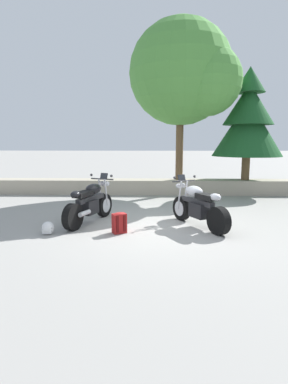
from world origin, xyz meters
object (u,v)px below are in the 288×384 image
pine_tree_mid_left (248,119)px  motorcycle_silver_centre (198,207)px  rider_backpack (119,222)px  leafy_tree_far_left (186,75)px  motorcycle_black_near_left (90,203)px  rider_helmet (48,228)px

pine_tree_mid_left → motorcycle_silver_centre: bearing=-117.4°
rider_backpack → leafy_tree_far_left: (1.93, 5.22, 4.16)m
rider_backpack → motorcycle_black_near_left: bearing=132.6°
motorcycle_silver_centre → leafy_tree_far_left: 6.06m
rider_backpack → rider_helmet: (-1.56, -0.13, -0.11)m
motorcycle_silver_centre → rider_backpack: bearing=-161.9°
rider_helmet → leafy_tree_far_left: leafy_tree_far_left is taller
motorcycle_silver_centre → leafy_tree_far_left: bearing=88.6°
leafy_tree_far_left → motorcycle_silver_centre: bearing=-91.4°
motorcycle_silver_centre → rider_backpack: size_ratio=4.01×
motorcycle_black_near_left → rider_backpack: (0.82, -0.89, -0.24)m
motorcycle_black_near_left → pine_tree_mid_left: (5.09, 4.45, 2.34)m
motorcycle_black_near_left → rider_backpack: motorcycle_black_near_left is taller
rider_backpack → rider_helmet: bearing=-175.4°
motorcycle_silver_centre → pine_tree_mid_left: pine_tree_mid_left is taller
leafy_tree_far_left → rider_helmet: bearing=-123.1°
rider_backpack → rider_helmet: size_ratio=1.68×
leafy_tree_far_left → pine_tree_mid_left: 2.83m
motorcycle_black_near_left → rider_helmet: (-0.74, -1.01, -0.35)m
rider_backpack → rider_helmet: 1.57m
rider_backpack → pine_tree_mid_left: 7.31m
motorcycle_silver_centre → rider_backpack: (-1.82, -0.59, -0.24)m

